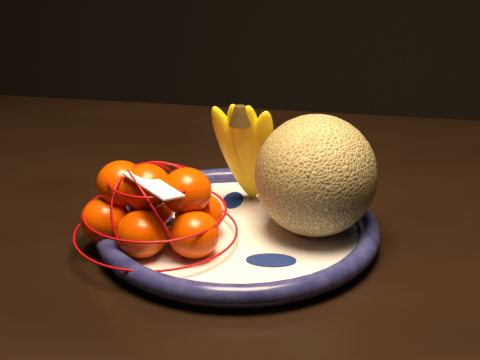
% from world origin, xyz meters
% --- Properties ---
extents(dining_table, '(1.47, 0.96, 0.70)m').
position_xyz_m(dining_table, '(0.10, 0.02, 0.63)').
color(dining_table, black).
rests_on(dining_table, ground).
extents(fruit_bowl, '(0.32, 0.32, 0.03)m').
position_xyz_m(fruit_bowl, '(0.12, -0.06, 0.71)').
color(fruit_bowl, white).
rests_on(fruit_bowl, dining_table).
extents(cantaloupe, '(0.14, 0.14, 0.14)m').
position_xyz_m(cantaloupe, '(0.21, -0.04, 0.78)').
color(cantaloupe, olive).
rests_on(cantaloupe, fruit_bowl).
extents(banana_bunch, '(0.10, 0.09, 0.15)m').
position_xyz_m(banana_bunch, '(0.11, 0.00, 0.79)').
color(banana_bunch, '#FFDC00').
rests_on(banana_bunch, fruit_bowl).
extents(mandarin_bag, '(0.22, 0.22, 0.11)m').
position_xyz_m(mandarin_bag, '(0.04, -0.11, 0.75)').
color(mandarin_bag, '#FC3B01').
rests_on(mandarin_bag, fruit_bowl).
extents(price_tag, '(0.08, 0.06, 0.01)m').
position_xyz_m(price_tag, '(0.05, -0.14, 0.79)').
color(price_tag, white).
rests_on(price_tag, mandarin_bag).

